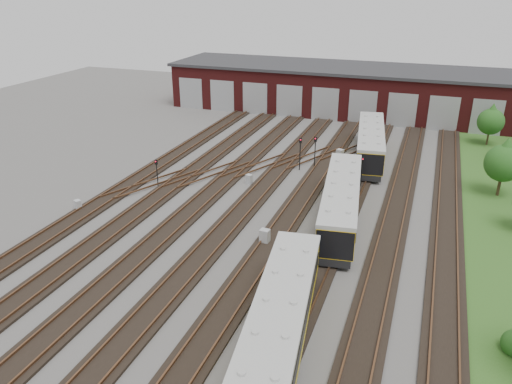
% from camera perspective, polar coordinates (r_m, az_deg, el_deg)
% --- Properties ---
extents(ground, '(120.00, 120.00, 0.00)m').
position_cam_1_polar(ground, '(37.88, -0.68, -4.85)').
color(ground, '#4D4A47').
rests_on(ground, ground).
extents(track_network, '(30.40, 70.00, 0.33)m').
position_cam_1_polar(track_network, '(38.37, -0.60, -4.28)').
color(track_network, black).
rests_on(track_network, ground).
extents(maintenance_shed, '(51.00, 12.50, 6.35)m').
position_cam_1_polar(maintenance_shed, '(73.65, 10.51, 11.48)').
color(maintenance_shed, '#511414').
rests_on(maintenance_shed, ground).
extents(metro_train, '(4.55, 46.75, 3.00)m').
position_cam_1_polar(metro_train, '(39.29, 9.70, -1.08)').
color(metro_train, black).
rests_on(metro_train, ground).
extents(signal_mast_0, '(0.24, 0.22, 2.59)m').
position_cam_1_polar(signal_mast_0, '(46.72, -11.28, 2.57)').
color(signal_mast_0, black).
rests_on(signal_mast_0, ground).
extents(signal_mast_1, '(0.30, 0.29, 3.36)m').
position_cam_1_polar(signal_mast_1, '(49.82, 5.06, 4.84)').
color(signal_mast_1, black).
rests_on(signal_mast_1, ground).
extents(signal_mast_2, '(0.26, 0.25, 3.29)m').
position_cam_1_polar(signal_mast_2, '(50.52, 6.78, 4.97)').
color(signal_mast_2, black).
rests_on(signal_mast_2, ground).
extents(signal_mast_3, '(0.26, 0.25, 2.93)m').
position_cam_1_polar(signal_mast_3, '(46.48, 12.02, 2.67)').
color(signal_mast_3, black).
rests_on(signal_mast_3, ground).
extents(relay_cabinet_0, '(0.67, 0.63, 0.89)m').
position_cam_1_polar(relay_cabinet_0, '(44.08, -19.69, -1.42)').
color(relay_cabinet_0, '#A7ABAD').
rests_on(relay_cabinet_0, ground).
extents(relay_cabinet_1, '(0.66, 0.60, 0.91)m').
position_cam_1_polar(relay_cabinet_1, '(46.79, -0.80, 1.47)').
color(relay_cabinet_1, '#A7ABAD').
rests_on(relay_cabinet_1, ground).
extents(relay_cabinet_2, '(0.73, 0.63, 1.13)m').
position_cam_1_polar(relay_cabinet_2, '(36.36, 1.01, -5.12)').
color(relay_cabinet_2, '#A7ABAD').
rests_on(relay_cabinet_2, ground).
extents(relay_cabinet_3, '(0.85, 0.79, 1.14)m').
position_cam_1_polar(relay_cabinet_3, '(53.82, 9.57, 4.25)').
color(relay_cabinet_3, '#A7ABAD').
rests_on(relay_cabinet_3, ground).
extents(relay_cabinet_4, '(0.70, 0.59, 1.13)m').
position_cam_1_polar(relay_cabinet_4, '(49.95, 11.62, 2.56)').
color(relay_cabinet_4, '#A7ABAD').
rests_on(relay_cabinet_4, ground).
extents(tree_0, '(2.95, 2.95, 4.89)m').
position_cam_1_polar(tree_0, '(63.03, 25.31, 7.60)').
color(tree_0, '#352918').
rests_on(tree_0, ground).
extents(tree_1, '(3.26, 3.26, 5.40)m').
position_cam_1_polar(tree_1, '(48.18, 26.55, 3.40)').
color(tree_1, '#352918').
rests_on(tree_1, ground).
extents(bush_1, '(1.43, 1.43, 1.43)m').
position_cam_1_polar(bush_1, '(60.03, 25.99, 4.33)').
color(bush_1, '#1B4E16').
rests_on(bush_1, ground).
extents(bush_2, '(1.69, 1.69, 1.69)m').
position_cam_1_polar(bush_2, '(58.91, 27.18, 3.90)').
color(bush_2, '#1B4E16').
rests_on(bush_2, ground).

